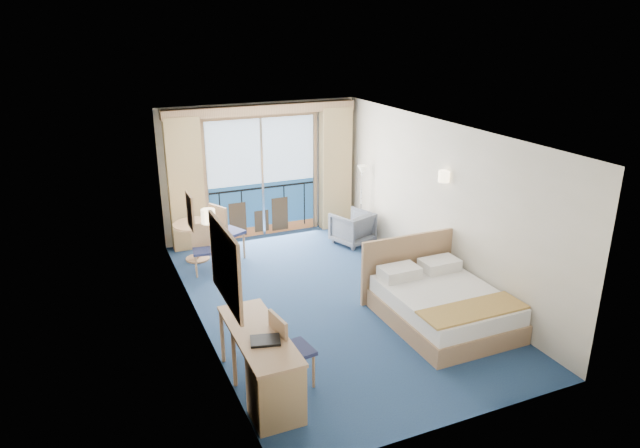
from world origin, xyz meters
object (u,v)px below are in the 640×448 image
(desk_chair, at_px, (287,346))
(table_chair_b, at_px, (203,245))
(bed, at_px, (441,304))
(floor_lamp, at_px, (362,183))
(desk, at_px, (272,379))
(round_table, at_px, (196,232))
(armchair, at_px, (352,228))
(nightstand, at_px, (420,263))
(table_chair_a, at_px, (224,229))

(desk_chair, bearing_deg, table_chair_b, -4.95)
(bed, distance_m, floor_lamp, 3.79)
(desk, bearing_deg, round_table, 88.11)
(table_chair_b, bearing_deg, desk, -83.45)
(table_chair_b, bearing_deg, armchair, 12.30)
(armchair, relative_size, table_chair_b, 0.81)
(armchair, bearing_deg, nightstand, 79.16)
(desk_chair, relative_size, table_chair_a, 0.91)
(bed, distance_m, table_chair_b, 4.20)
(nightstand, xyz_separation_m, table_chair_a, (-2.83, 2.13, 0.32))
(floor_lamp, bearing_deg, bed, -99.00)
(nightstand, distance_m, desk, 4.17)
(desk_chair, relative_size, table_chair_b, 1.13)
(nightstand, distance_m, round_table, 4.08)
(bed, height_order, desk, bed)
(floor_lamp, height_order, table_chair_a, floor_lamp)
(floor_lamp, xyz_separation_m, table_chair_b, (-3.35, -0.50, -0.62))
(floor_lamp, height_order, round_table, floor_lamp)
(round_table, height_order, table_chair_b, table_chair_b)
(floor_lamp, height_order, desk_chair, floor_lamp)
(desk, xyz_separation_m, table_chair_b, (0.16, 4.12, 0.06))
(round_table, bearing_deg, nightstand, -35.71)
(desk, relative_size, desk_chair, 1.68)
(floor_lamp, distance_m, desk_chair, 5.34)
(nightstand, relative_size, table_chair_a, 0.54)
(nightstand, relative_size, round_table, 0.75)
(floor_lamp, relative_size, round_table, 1.86)
(nightstand, xyz_separation_m, desk_chair, (-3.14, -1.96, 0.26))
(desk, distance_m, table_chair_b, 4.12)
(table_chair_b, bearing_deg, round_table, 99.10)
(armchair, xyz_separation_m, desk, (-3.16, -4.31, 0.11))
(desk, relative_size, round_table, 2.09)
(floor_lamp, distance_m, desk, 5.84)
(nightstand, distance_m, table_chair_b, 3.76)
(round_table, distance_m, table_chair_b, 0.59)
(floor_lamp, bearing_deg, table_chair_a, -176.82)
(armchair, distance_m, desk_chair, 4.85)
(nightstand, distance_m, desk_chair, 3.71)
(armchair, xyz_separation_m, table_chair_a, (-2.52, 0.16, 0.29))
(round_table, bearing_deg, desk_chair, -87.80)
(armchair, distance_m, round_table, 3.03)
(desk, relative_size, table_chair_a, 1.52)
(desk_chair, bearing_deg, floor_lamp, -44.30)
(desk_chair, distance_m, table_chair_a, 4.10)
(round_table, xyz_separation_m, table_chair_b, (0.00, -0.59, -0.05))
(desk_chair, bearing_deg, desk, 131.89)
(round_table, bearing_deg, desk, -91.89)
(bed, xyz_separation_m, floor_lamp, (0.58, 3.66, 0.82))
(nightstand, xyz_separation_m, armchair, (-0.30, 1.97, 0.03))
(desk, height_order, table_chair_b, table_chair_b)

